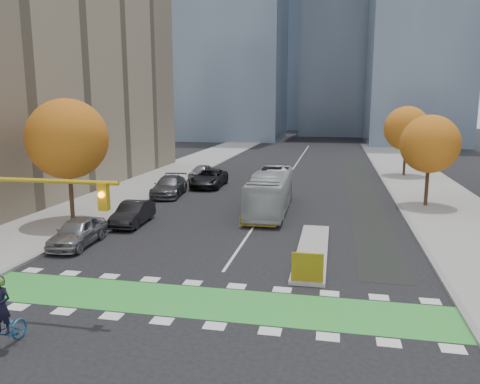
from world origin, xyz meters
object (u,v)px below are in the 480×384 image
at_px(tree_west, 68,139).
at_px(parked_car_d, 209,178).
at_px(parked_car_c, 169,186).
at_px(cyclist, 3,326).
at_px(bus, 271,191).
at_px(hazard_board, 307,267).
at_px(parked_car_e, 201,171).
at_px(parked_car_a, 77,232).
at_px(parked_car_b, 133,213).
at_px(tree_east_near, 430,144).
at_px(tree_east_far, 407,129).

xyz_separation_m(tree_west, parked_car_d, (5.20, 15.38, -4.78)).
bearing_deg(parked_car_d, parked_car_c, -114.83).
distance_m(cyclist, parked_car_d, 30.74).
xyz_separation_m(tree_west, bus, (12.43, 6.25, -4.12)).
relative_size(hazard_board, parked_car_e, 0.33).
bearing_deg(cyclist, parked_car_d, 94.81).
distance_m(parked_car_a, parked_car_e, 24.88).
bearing_deg(bus, parked_car_c, 155.15).
bearing_deg(parked_car_b, tree_west, -175.82).
bearing_deg(parked_car_d, parked_car_b, -95.38).
bearing_deg(tree_west, parked_car_a, -56.27).
xyz_separation_m(tree_west, tree_east_near, (24.00, 10.00, -0.75)).
bearing_deg(tree_east_far, parked_car_c, -144.01).
relative_size(tree_east_near, cyclist, 2.87).
bearing_deg(parked_car_d, parked_car_a, -97.41).
relative_size(bus, parked_car_d, 1.79).
bearing_deg(cyclist, tree_east_near, 57.65).
distance_m(cyclist, parked_car_b, 16.05).
distance_m(bus, parked_car_e, 17.01).
xyz_separation_m(parked_car_c, parked_car_d, (2.20, 5.00, -0.00)).
xyz_separation_m(tree_west, parked_car_a, (3.00, -4.49, -4.83)).
bearing_deg(parked_car_b, tree_east_far, 48.41).
xyz_separation_m(parked_car_c, parked_car_e, (0.00, 10.00, -0.12)).
relative_size(hazard_board, parked_car_a, 0.30).
bearing_deg(parked_car_e, parked_car_d, -59.51).
xyz_separation_m(tree_east_far, parked_car_a, (-21.50, -30.49, -4.46)).
bearing_deg(hazard_board, bus, 104.24).
relative_size(bus, parked_car_e, 2.54).
relative_size(hazard_board, parked_car_c, 0.24).
height_order(tree_west, parked_car_d, tree_west).
bearing_deg(tree_east_far, hazard_board, -104.12).
distance_m(cyclist, parked_car_c, 25.97).
xyz_separation_m(hazard_board, parked_car_b, (-11.91, 8.31, -0.04)).
height_order(bus, parked_car_c, bus).
relative_size(tree_west, bus, 0.76).
bearing_deg(parked_car_e, parked_car_a, -83.23).
height_order(hazard_board, parked_car_d, parked_car_d).
height_order(cyclist, parked_car_a, cyclist).
bearing_deg(parked_car_a, tree_east_near, 30.92).
xyz_separation_m(parked_car_a, parked_car_e, (0.00, 24.88, -0.06)).
bearing_deg(parked_car_e, tree_east_near, -19.54).
bearing_deg(hazard_board, parked_car_a, 165.73).
bearing_deg(parked_car_d, hazard_board, -66.12).
height_order(tree_east_far, parked_car_a, tree_east_far).
height_order(hazard_board, parked_car_c, parked_car_c).
bearing_deg(hazard_board, parked_car_c, 125.56).
bearing_deg(parked_car_b, cyclist, -83.40).
bearing_deg(tree_east_near, parked_car_b, -154.51).
bearing_deg(tree_east_near, tree_west, -157.38).
relative_size(tree_east_far, bus, 0.71).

